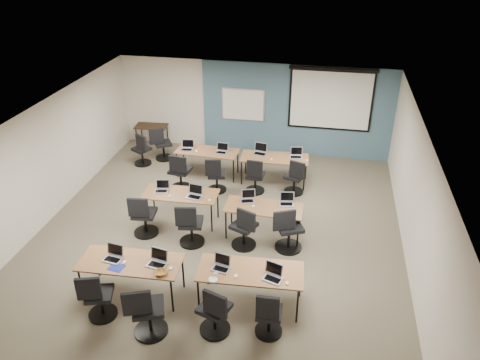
% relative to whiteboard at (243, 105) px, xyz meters
% --- Properties ---
extents(floor, '(8.00, 9.00, 0.02)m').
position_rel_whiteboard_xyz_m(floor, '(0.30, -4.43, -1.45)').
color(floor, '#6B6354').
rests_on(floor, ground).
extents(ceiling, '(8.00, 9.00, 0.02)m').
position_rel_whiteboard_xyz_m(ceiling, '(0.30, -4.43, 1.25)').
color(ceiling, white).
rests_on(ceiling, ground).
extents(wall_back, '(8.00, 0.04, 2.70)m').
position_rel_whiteboard_xyz_m(wall_back, '(0.30, 0.07, -0.10)').
color(wall_back, beige).
rests_on(wall_back, ground).
extents(wall_front, '(8.00, 0.04, 2.70)m').
position_rel_whiteboard_xyz_m(wall_front, '(0.30, -8.93, -0.10)').
color(wall_front, beige).
rests_on(wall_front, ground).
extents(wall_left, '(0.04, 9.00, 2.70)m').
position_rel_whiteboard_xyz_m(wall_left, '(-3.70, -4.43, -0.10)').
color(wall_left, beige).
rests_on(wall_left, ground).
extents(wall_right, '(0.04, 9.00, 2.70)m').
position_rel_whiteboard_xyz_m(wall_right, '(4.30, -4.43, -0.10)').
color(wall_right, beige).
rests_on(wall_right, ground).
extents(blue_accent_panel, '(5.50, 0.04, 2.70)m').
position_rel_whiteboard_xyz_m(blue_accent_panel, '(1.55, 0.04, -0.10)').
color(blue_accent_panel, '#3D5977').
rests_on(blue_accent_panel, wall_back).
extents(whiteboard, '(1.28, 0.03, 0.98)m').
position_rel_whiteboard_xyz_m(whiteboard, '(0.00, 0.00, 0.00)').
color(whiteboard, silver).
rests_on(whiteboard, wall_back).
extents(projector_screen, '(2.40, 0.10, 1.82)m').
position_rel_whiteboard_xyz_m(projector_screen, '(2.50, -0.02, 0.44)').
color(projector_screen, black).
rests_on(projector_screen, wall_back).
extents(training_table_front_left, '(1.86, 0.77, 0.73)m').
position_rel_whiteboard_xyz_m(training_table_front_left, '(-0.80, -6.62, -0.76)').
color(training_table_front_left, olive).
rests_on(training_table_front_left, floor).
extents(training_table_front_right, '(1.87, 0.78, 0.73)m').
position_rel_whiteboard_xyz_m(training_table_front_right, '(1.37, -6.45, -0.76)').
color(training_table_front_right, '#A3732D').
rests_on(training_table_front_right, floor).
extents(training_table_mid_left, '(1.70, 0.71, 0.73)m').
position_rel_whiteboard_xyz_m(training_table_mid_left, '(-0.65, -4.11, -0.77)').
color(training_table_mid_left, olive).
rests_on(training_table_mid_left, floor).
extents(training_table_mid_right, '(1.68, 0.70, 0.73)m').
position_rel_whiteboard_xyz_m(training_table_mid_right, '(1.29, -4.31, -0.77)').
color(training_table_mid_right, brown).
rests_on(training_table_mid_right, floor).
extents(training_table_back_left, '(1.68, 0.70, 0.73)m').
position_rel_whiteboard_xyz_m(training_table_back_left, '(-0.63, -1.79, -0.77)').
color(training_table_back_left, '#A16137').
rests_on(training_table_back_left, floor).
extents(training_table_back_right, '(1.77, 0.74, 0.73)m').
position_rel_whiteboard_xyz_m(training_table_back_right, '(1.19, -1.82, -0.77)').
color(training_table_back_right, olive).
rests_on(training_table_back_right, floor).
extents(laptop_0, '(0.33, 0.28, 0.25)m').
position_rel_whiteboard_xyz_m(laptop_0, '(-1.13, -6.58, -0.66)').
color(laptop_0, '#ACACB8').
rests_on(laptop_0, training_table_front_left).
extents(mouse_0, '(0.07, 0.11, 0.04)m').
position_rel_whiteboard_xyz_m(mouse_0, '(-0.89, -6.67, -0.71)').
color(mouse_0, white).
rests_on(mouse_0, training_table_front_left).
extents(task_chair_0, '(0.51, 0.51, 0.99)m').
position_rel_whiteboard_xyz_m(task_chair_0, '(-1.14, -7.32, -1.04)').
color(task_chair_0, black).
rests_on(task_chair_0, floor).
extents(laptop_1, '(0.34, 0.29, 0.26)m').
position_rel_whiteboard_xyz_m(laptop_1, '(-0.29, -6.57, -0.66)').
color(laptop_1, '#A6A6A9').
rests_on(laptop_1, training_table_front_left).
extents(mouse_1, '(0.09, 0.11, 0.03)m').
position_rel_whiteboard_xyz_m(mouse_1, '(-0.02, -6.67, -0.71)').
color(mouse_1, white).
rests_on(mouse_1, training_table_front_left).
extents(task_chair_1, '(0.60, 0.57, 1.05)m').
position_rel_whiteboard_xyz_m(task_chair_1, '(-0.17, -7.53, -1.01)').
color(task_chair_1, black).
rests_on(task_chair_1, floor).
extents(laptop_2, '(0.30, 0.26, 0.23)m').
position_rel_whiteboard_xyz_m(laptop_2, '(0.85, -6.46, -0.66)').
color(laptop_2, '#AEAEB3').
rests_on(laptop_2, training_table_front_right).
extents(mouse_2, '(0.10, 0.12, 0.04)m').
position_rel_whiteboard_xyz_m(mouse_2, '(1.15, -6.65, -0.71)').
color(mouse_2, white).
rests_on(mouse_2, training_table_front_right).
extents(task_chair_2, '(0.55, 0.53, 1.01)m').
position_rel_whiteboard_xyz_m(task_chair_2, '(0.92, -7.29, -1.03)').
color(task_chair_2, black).
rests_on(task_chair_2, floor).
extents(laptop_3, '(0.32, 0.28, 0.25)m').
position_rel_whiteboard_xyz_m(laptop_3, '(1.79, -6.55, -0.66)').
color(laptop_3, '#B0AFBD').
rests_on(laptop_3, training_table_front_right).
extents(mouse_3, '(0.07, 0.10, 0.03)m').
position_rel_whiteboard_xyz_m(mouse_3, '(2.04, -6.66, -0.71)').
color(mouse_3, white).
rests_on(mouse_3, training_table_front_right).
extents(task_chair_3, '(0.47, 0.47, 0.95)m').
position_rel_whiteboard_xyz_m(task_chair_3, '(1.80, -7.15, -1.06)').
color(task_chair_3, black).
rests_on(task_chair_3, floor).
extents(laptop_4, '(0.31, 0.26, 0.23)m').
position_rel_whiteboard_xyz_m(laptop_4, '(-1.11, -4.06, -0.66)').
color(laptop_4, silver).
rests_on(laptop_4, training_table_mid_left).
extents(mouse_4, '(0.09, 0.11, 0.03)m').
position_rel_whiteboard_xyz_m(mouse_4, '(-0.86, -4.28, -0.71)').
color(mouse_4, white).
rests_on(mouse_4, training_table_mid_left).
extents(task_chair_4, '(0.55, 0.55, 1.02)m').
position_rel_whiteboard_xyz_m(task_chair_4, '(-1.29, -4.81, -1.03)').
color(task_chair_4, black).
rests_on(task_chair_4, floor).
extents(laptop_5, '(0.33, 0.28, 0.25)m').
position_rel_whiteboard_xyz_m(laptop_5, '(-0.30, -4.16, -0.66)').
color(laptop_5, '#BCBDC0').
rests_on(laptop_5, training_table_mid_left).
extents(mouse_5, '(0.07, 0.10, 0.03)m').
position_rel_whiteboard_xyz_m(mouse_5, '(0.07, -4.28, -0.71)').
color(mouse_5, white).
rests_on(mouse_5, training_table_mid_left).
extents(task_chair_5, '(0.55, 0.55, 1.03)m').
position_rel_whiteboard_xyz_m(task_chair_5, '(-0.19, -4.95, -1.02)').
color(task_chair_5, black).
rests_on(task_chair_5, floor).
extents(laptop_6, '(0.30, 0.26, 0.23)m').
position_rel_whiteboard_xyz_m(laptop_6, '(0.90, -4.11, -0.66)').
color(laptop_6, silver).
rests_on(laptop_6, training_table_mid_right).
extents(mouse_6, '(0.08, 0.10, 0.03)m').
position_rel_whiteboard_xyz_m(mouse_6, '(1.06, -4.34, -0.71)').
color(mouse_6, white).
rests_on(mouse_6, training_table_mid_right).
extents(task_chair_6, '(0.57, 0.53, 1.01)m').
position_rel_whiteboard_xyz_m(task_chair_6, '(0.96, -4.83, -1.03)').
color(task_chair_6, black).
rests_on(task_chair_6, floor).
extents(laptop_7, '(0.31, 0.26, 0.24)m').
position_rel_whiteboard_xyz_m(laptop_7, '(1.75, -4.07, -0.66)').
color(laptop_7, '#A7A7AA').
rests_on(laptop_7, training_table_mid_right).
extents(mouse_7, '(0.07, 0.10, 0.03)m').
position_rel_whiteboard_xyz_m(mouse_7, '(1.87, -4.38, -0.71)').
color(mouse_7, white).
rests_on(mouse_7, training_table_mid_right).
extents(task_chair_7, '(0.62, 0.58, 1.05)m').
position_rel_whiteboard_xyz_m(task_chair_7, '(1.87, -4.74, -1.01)').
color(task_chair_7, black).
rests_on(task_chair_7, floor).
extents(laptop_8, '(0.33, 0.28, 0.25)m').
position_rel_whiteboard_xyz_m(laptop_8, '(-1.19, -1.80, -0.66)').
color(laptop_8, '#B1B1BA').
rests_on(laptop_8, training_table_back_left).
extents(mouse_8, '(0.08, 0.11, 0.04)m').
position_rel_whiteboard_xyz_m(mouse_8, '(-0.91, -1.88, -0.71)').
color(mouse_8, white).
rests_on(mouse_8, training_table_back_left).
extents(task_chair_8, '(0.57, 0.57, 1.04)m').
position_rel_whiteboard_xyz_m(task_chair_8, '(-1.12, -2.72, -1.02)').
color(task_chair_8, black).
rests_on(task_chair_8, floor).
extents(laptop_9, '(0.31, 0.27, 0.24)m').
position_rel_whiteboard_xyz_m(laptop_9, '(-0.23, -1.79, -0.66)').
color(laptop_9, '#AFAFB0').
rests_on(laptop_9, training_table_back_left).
extents(mouse_9, '(0.08, 0.11, 0.03)m').
position_rel_whiteboard_xyz_m(mouse_9, '(-0.10, -1.88, -0.71)').
color(mouse_9, white).
rests_on(mouse_9, training_table_back_left).
extents(task_chair_9, '(0.49, 0.49, 0.97)m').
position_rel_whiteboard_xyz_m(task_chair_9, '(-0.20, -2.63, -1.05)').
color(task_chair_9, black).
rests_on(task_chair_9, floor).
extents(laptop_10, '(0.35, 0.30, 0.27)m').
position_rel_whiteboard_xyz_m(laptop_10, '(0.79, -1.66, -0.65)').
color(laptop_10, '#B5B5B7').
rests_on(laptop_10, training_table_back_right).
extents(mouse_10, '(0.07, 0.10, 0.03)m').
position_rel_whiteboard_xyz_m(mouse_10, '(1.14, -1.98, -0.71)').
color(mouse_10, white).
rests_on(mouse_10, training_table_back_right).
extents(task_chair_10, '(0.49, 0.49, 0.97)m').
position_rel_whiteboard_xyz_m(task_chair_10, '(0.79, -2.49, -1.05)').
color(task_chair_10, black).
rests_on(task_chair_10, floor).
extents(laptop_11, '(0.32, 0.27, 0.24)m').
position_rel_whiteboard_xyz_m(laptop_11, '(1.74, -1.69, -0.66)').
color(laptop_11, '#B5B5C0').
rests_on(laptop_11, training_table_back_right).
extents(mouse_11, '(0.08, 0.11, 0.03)m').
position_rel_whiteboard_xyz_m(mouse_11, '(2.04, -1.87, -0.71)').
color(mouse_11, white).
rests_on(mouse_11, training_table_back_right).
extents(task_chair_11, '(0.52, 0.50, 0.98)m').
position_rel_whiteboard_xyz_m(task_chair_11, '(1.79, -2.35, -1.05)').
color(task_chair_11, black).
rests_on(task_chair_11, floor).
extents(blue_mousepad, '(0.30, 0.26, 0.01)m').
position_rel_whiteboard_xyz_m(blue_mousepad, '(-0.98, -6.83, -0.72)').
color(blue_mousepad, navy).
rests_on(blue_mousepad, training_table_front_left).
extents(snack_bowl, '(0.27, 0.27, 0.05)m').
position_rel_whiteboard_xyz_m(snack_bowl, '(-0.14, -6.83, -0.69)').
color(snack_bowl, brown).
rests_on(snack_bowl, training_table_front_left).
extents(snack_plate, '(0.17, 0.17, 0.01)m').
position_rel_whiteboard_xyz_m(snack_plate, '(0.78, -6.80, -0.71)').
color(snack_plate, white).
rests_on(snack_plate, training_table_front_right).
extents(coffee_cup, '(0.06, 0.06, 0.05)m').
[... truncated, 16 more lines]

